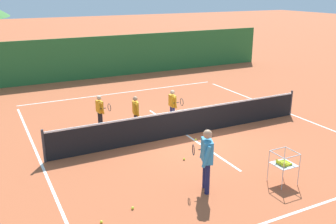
% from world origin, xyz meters
% --- Properties ---
extents(ground_plane, '(120.00, 120.00, 0.00)m').
position_xyz_m(ground_plane, '(0.00, 0.00, 0.00)').
color(ground_plane, '#B25633').
extents(line_baseline_near, '(10.12, 0.08, 0.01)m').
position_xyz_m(line_baseline_near, '(0.00, -5.48, 0.00)').
color(line_baseline_near, white).
rests_on(line_baseline_near, ground).
extents(line_baseline_far, '(10.12, 0.08, 0.01)m').
position_xyz_m(line_baseline_far, '(0.00, 6.49, 0.00)').
color(line_baseline_far, white).
rests_on(line_baseline_far, ground).
extents(line_sideline_west, '(0.08, 11.97, 0.01)m').
position_xyz_m(line_sideline_west, '(-5.06, 0.00, 0.00)').
color(line_sideline_west, white).
rests_on(line_sideline_west, ground).
extents(line_sideline_east, '(0.08, 11.97, 0.01)m').
position_xyz_m(line_sideline_east, '(5.06, 0.00, 0.00)').
color(line_sideline_east, white).
rests_on(line_sideline_east, ground).
extents(line_service_center, '(0.08, 6.39, 0.01)m').
position_xyz_m(line_service_center, '(0.00, 0.00, 0.00)').
color(line_service_center, white).
rests_on(line_service_center, ground).
extents(tennis_net, '(9.93, 0.08, 1.05)m').
position_xyz_m(tennis_net, '(0.00, 0.00, 0.50)').
color(tennis_net, '#333338').
rests_on(tennis_net, ground).
extents(instructor, '(0.49, 0.84, 1.69)m').
position_xyz_m(instructor, '(-1.50, -3.63, 1.02)').
color(instructor, '#191E4C').
rests_on(instructor, ground).
extents(student_0, '(0.44, 0.59, 1.25)m').
position_xyz_m(student_0, '(-2.51, 2.10, 0.76)').
color(student_0, black).
rests_on(student_0, ground).
extents(student_1, '(0.32, 0.53, 1.30)m').
position_xyz_m(student_1, '(-1.43, 1.28, 0.78)').
color(student_1, black).
rests_on(student_1, ground).
extents(student_2, '(0.41, 0.64, 1.29)m').
position_xyz_m(student_2, '(0.22, 1.48, 0.78)').
color(student_2, navy).
rests_on(student_2, ground).
extents(ball_cart, '(0.58, 0.58, 0.90)m').
position_xyz_m(ball_cart, '(0.57, -4.24, 0.59)').
color(ball_cart, '#B7B7BC').
rests_on(ball_cart, ground).
extents(tennis_ball_3, '(0.07, 0.07, 0.07)m').
position_xyz_m(tennis_ball_3, '(0.03, -0.60, 0.03)').
color(tennis_ball_3, yellow).
rests_on(tennis_ball_3, ground).
extents(tennis_ball_4, '(0.07, 0.07, 0.07)m').
position_xyz_m(tennis_ball_4, '(-1.10, -1.78, 0.03)').
color(tennis_ball_4, yellow).
rests_on(tennis_ball_4, ground).
extents(tennis_ball_5, '(0.07, 0.07, 0.07)m').
position_xyz_m(tennis_ball_5, '(-3.52, -3.61, 0.03)').
color(tennis_ball_5, yellow).
rests_on(tennis_ball_5, ground).
extents(tennis_ball_6, '(0.07, 0.07, 0.07)m').
position_xyz_m(tennis_ball_6, '(-4.36, -3.82, 0.03)').
color(tennis_ball_6, yellow).
rests_on(tennis_ball_6, ground).
extents(windscreen_fence, '(22.27, 0.08, 2.40)m').
position_xyz_m(windscreen_fence, '(0.00, 10.25, 1.20)').
color(windscreen_fence, '#286B33').
rests_on(windscreen_fence, ground).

